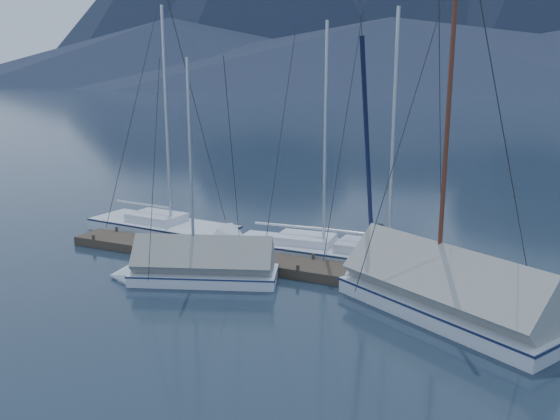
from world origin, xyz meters
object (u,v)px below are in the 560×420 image
at_px(sailboat_open_left, 181,232).
at_px(sailboat_covered_far, 191,269).
at_px(sailboat_covered_near, 432,294).
at_px(person, 380,250).
at_px(sailboat_open_right, 402,264).
at_px(sailboat_open_mid, 336,253).

bearing_deg(sailboat_open_left, sailboat_covered_far, -52.33).
height_order(sailboat_open_left, sailboat_covered_near, sailboat_open_left).
distance_m(sailboat_covered_near, sailboat_covered_far, 7.96).
relative_size(sailboat_open_left, person, 5.93).
height_order(sailboat_open_right, person, sailboat_open_right).
distance_m(sailboat_open_right, sailboat_covered_far, 7.55).
height_order(sailboat_open_mid, person, sailboat_open_mid).
distance_m(sailboat_covered_near, person, 2.55).
bearing_deg(sailboat_open_right, sailboat_open_left, 178.67).
bearing_deg(sailboat_open_left, sailboat_covered_near, -17.83).
xyz_separation_m(sailboat_open_mid, sailboat_covered_far, (-3.59, -4.52, 0.23)).
height_order(sailboat_open_mid, sailboat_open_right, sailboat_open_right).
bearing_deg(sailboat_covered_near, sailboat_covered_far, -173.62).
xyz_separation_m(sailboat_open_right, sailboat_covered_near, (1.73, -3.45, 0.33)).
bearing_deg(person, sailboat_open_right, -3.92).
height_order(sailboat_open_left, person, sailboat_open_left).
bearing_deg(sailboat_open_mid, sailboat_open_right, -4.01).
height_order(sailboat_covered_near, sailboat_covered_far, sailboat_covered_near).
relative_size(sailboat_covered_far, person, 4.58).
xyz_separation_m(sailboat_covered_near, person, (-2.01, 1.40, 0.72)).
distance_m(sailboat_open_mid, sailboat_covered_near, 5.66).
bearing_deg(sailboat_open_mid, sailboat_open_left, 179.65).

